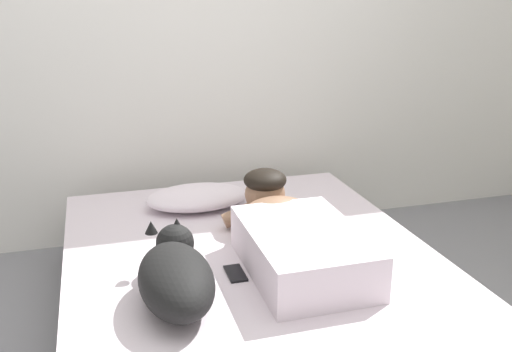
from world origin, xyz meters
The scene contains 7 objects.
back_wall centered at (0.00, 1.38, 1.25)m, with size 4.70×0.12×2.50m.
bed centered at (-0.04, 0.17, 0.18)m, with size 1.57×2.00×0.37m.
pillow centered at (-0.16, 0.79, 0.42)m, with size 0.52×0.32×0.11m, color silver.
person_lying centered at (0.11, 0.13, 0.47)m, with size 0.43×0.92×0.27m.
dog centered at (-0.40, -0.09, 0.47)m, with size 0.26×0.57×0.21m.
coffee_cup centered at (0.08, 0.56, 0.41)m, with size 0.12×0.09×0.07m.
cell_phone centered at (-0.15, 0.04, 0.37)m, with size 0.07×0.14×0.01m, color black.
Camera 1 is at (-0.63, -1.88, 1.42)m, focal length 39.66 mm.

